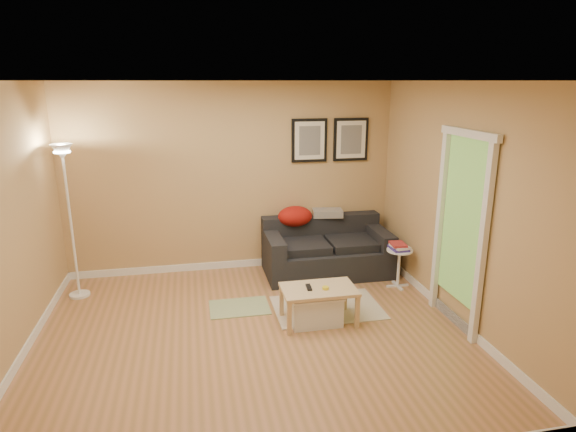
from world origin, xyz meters
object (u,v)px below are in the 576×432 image
(sofa, at_px, (327,247))
(floor_lamp, at_px, (71,227))
(book_stack, at_px, (399,246))
(storage_bin, at_px, (315,308))
(coffee_table, at_px, (318,305))
(side_table, at_px, (399,268))

(sofa, height_order, floor_lamp, floor_lamp)
(sofa, distance_m, book_stack, 1.01)
(storage_bin, xyz_separation_m, floor_lamp, (-2.71, 1.26, 0.73))
(floor_lamp, bearing_deg, coffee_table, -24.49)
(sofa, bearing_deg, coffee_table, -109.38)
(side_table, xyz_separation_m, floor_lamp, (-4.02, 0.53, 0.65))
(storage_bin, relative_size, side_table, 1.11)
(floor_lamp, bearing_deg, side_table, -7.47)
(sofa, bearing_deg, book_stack, -38.90)
(coffee_table, bearing_deg, side_table, 30.89)
(coffee_table, height_order, side_table, side_table)
(coffee_table, xyz_separation_m, floor_lamp, (-2.75, 1.25, 0.70))
(floor_lamp, bearing_deg, storage_bin, -24.82)
(sofa, xyz_separation_m, book_stack, (0.77, -0.63, 0.18))
(coffee_table, distance_m, book_stack, 1.50)
(side_table, bearing_deg, book_stack, 115.38)
(coffee_table, xyz_separation_m, side_table, (1.27, 0.73, 0.05))
(side_table, bearing_deg, sofa, 140.61)
(coffee_table, height_order, book_stack, book_stack)
(sofa, xyz_separation_m, coffee_table, (-0.48, -1.37, -0.17))
(sofa, bearing_deg, storage_bin, -110.83)
(side_table, xyz_separation_m, book_stack, (-0.01, 0.02, 0.30))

